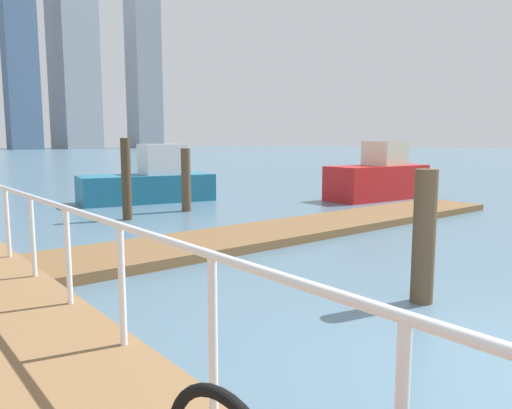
{
  "coord_description": "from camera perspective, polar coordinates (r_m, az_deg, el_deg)",
  "views": [
    {
      "loc": [
        -4.79,
        -1.34,
        2.15
      ],
      "look_at": [
        1.05,
        5.79,
        0.94
      ],
      "focal_mm": 33.81,
      "sensor_mm": 36.0,
      "label": 1
    }
  ],
  "objects": [
    {
      "name": "ground_plane",
      "position": [
        21.98,
        -26.51,
        1.09
      ],
      "size": [
        300.0,
        300.0,
        0.0
      ],
      "primitive_type": "plane",
      "color": "slate"
    },
    {
      "name": "floating_dock",
      "position": [
        11.68,
        5.93,
        -2.71
      ],
      "size": [
        13.77,
        2.0,
        0.18
      ],
      "primitive_type": "cube",
      "color": "brown",
      "rests_on": "ground_plane"
    },
    {
      "name": "dock_piling_0",
      "position": [
        15.0,
        -8.28,
        2.89
      ],
      "size": [
        0.29,
        0.29,
        1.94
      ],
      "primitive_type": "cylinder",
      "color": "brown",
      "rests_on": "ground_plane"
    },
    {
      "name": "dock_piling_1",
      "position": [
        18.95,
        15.2,
        3.39
      ],
      "size": [
        0.29,
        0.29,
        1.76
      ],
      "primitive_type": "cylinder",
      "color": "brown",
      "rests_on": "ground_plane"
    },
    {
      "name": "dock_piling_2",
      "position": [
        13.66,
        -15.09,
        2.9
      ],
      "size": [
        0.26,
        0.26,
        2.24
      ],
      "primitive_type": "cylinder",
      "color": "#473826",
      "rests_on": "ground_plane"
    },
    {
      "name": "dock_piling_4",
      "position": [
        21.07,
        13.89,
        3.51
      ],
      "size": [
        0.33,
        0.33,
        1.53
      ],
      "primitive_type": "cylinder",
      "color": "#473826",
      "rests_on": "ground_plane"
    },
    {
      "name": "dock_piling_5",
      "position": [
        6.77,
        19.26,
        -3.62
      ],
      "size": [
        0.3,
        0.3,
        1.79
      ],
      "primitive_type": "cylinder",
      "color": "brown",
      "rests_on": "ground_plane"
    },
    {
      "name": "moored_boat_1",
      "position": [
        18.61,
        14.26,
        3.06
      ],
      "size": [
        4.2,
        1.9,
        2.15
      ],
      "color": "red",
      "rests_on": "ground_plane"
    },
    {
      "name": "moored_boat_2",
      "position": [
        17.7,
        -12.44,
        2.64
      ],
      "size": [
        4.88,
        2.64,
        2.05
      ],
      "color": "#1E6B8C",
      "rests_on": "ground_plane"
    },
    {
      "name": "skyline_tower_5",
      "position": [
        151.81,
        -20.84,
        16.49
      ],
      "size": [
        10.93,
        13.56,
        54.26
      ],
      "primitive_type": "cube",
      "rotation": [
        0.0,
        0.0,
        0.04
      ],
      "color": "#8C939E",
      "rests_on": "ground_plane"
    },
    {
      "name": "skyline_tower_6",
      "position": [
        160.24,
        -13.2,
        16.28
      ],
      "size": [
        8.83,
        11.16,
        54.28
      ],
      "primitive_type": "cube",
      "rotation": [
        0.0,
        0.0,
        -0.08
      ],
      "color": "#8C939E",
      "rests_on": "ground_plane"
    }
  ]
}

